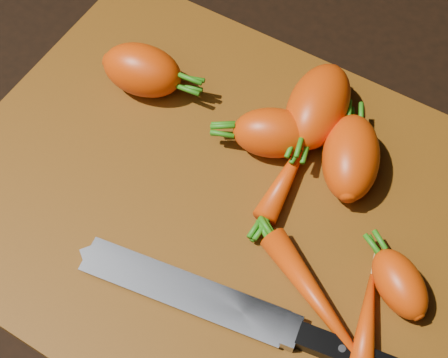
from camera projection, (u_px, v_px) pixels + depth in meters
The scene contains 11 objects.
ground at pixel (219, 205), 0.60m from camera, with size 2.00×2.00×0.01m, color black.
cutting_board at pixel (219, 199), 0.59m from camera, with size 0.50×0.40×0.01m, color brown.
carrot_0 at pixel (142, 70), 0.63m from camera, with size 0.08×0.05×0.05m, color #E3440B.
carrot_1 at pixel (318, 106), 0.60m from camera, with size 0.10×0.06×0.06m, color #E3440B.
carrot_2 at pixel (351, 157), 0.58m from camera, with size 0.09×0.05×0.05m, color #E3440B.
carrot_3 at pixel (273, 133), 0.59m from camera, with size 0.08×0.05×0.05m, color #E3440B.
carrot_4 at pixel (400, 284), 0.52m from camera, with size 0.06×0.04×0.04m, color #E3440B.
carrot_5 at pixel (290, 171), 0.59m from camera, with size 0.11×0.02×0.02m, color #E3440B.
carrot_6 at pixel (319, 303), 0.52m from camera, with size 0.14×0.03×0.03m, color #E3440B.
carrot_7 at pixel (365, 330), 0.51m from camera, with size 0.10×0.03×0.03m, color #E3440B.
knife at pixel (203, 298), 0.53m from camera, with size 0.30×0.07×0.02m.
Camera 1 is at (0.15, -0.24, 0.53)m, focal length 50.00 mm.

